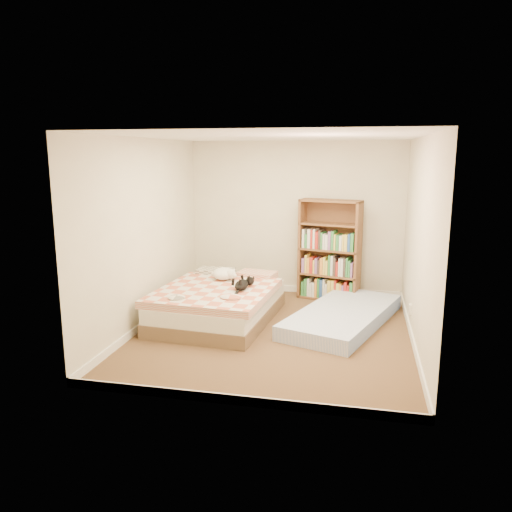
% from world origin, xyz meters
% --- Properties ---
extents(room, '(3.51, 4.01, 2.51)m').
position_xyz_m(room, '(0.00, 0.00, 1.20)').
color(room, '#4C2D20').
rests_on(room, ground).
extents(bed, '(1.62, 2.13, 0.54)m').
position_xyz_m(bed, '(-0.84, 0.36, 0.25)').
color(bed, brown).
rests_on(bed, room).
extents(bookshelf, '(1.04, 0.55, 1.60)m').
position_xyz_m(bookshelf, '(0.59, 1.71, 0.58)').
color(bookshelf, brown).
rests_on(bookshelf, room).
extents(floor_mattress, '(1.66, 2.41, 0.20)m').
position_xyz_m(floor_mattress, '(0.87, 0.54, 0.10)').
color(floor_mattress, '#7E97D2').
rests_on(floor_mattress, room).
extents(black_cat, '(0.30, 0.64, 0.14)m').
position_xyz_m(black_cat, '(-0.49, 0.26, 0.55)').
color(black_cat, black).
rests_on(black_cat, bed).
extents(white_dog, '(0.42, 0.44, 0.17)m').
position_xyz_m(white_dog, '(-0.87, 0.70, 0.57)').
color(white_dog, silver).
rests_on(white_dog, bed).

